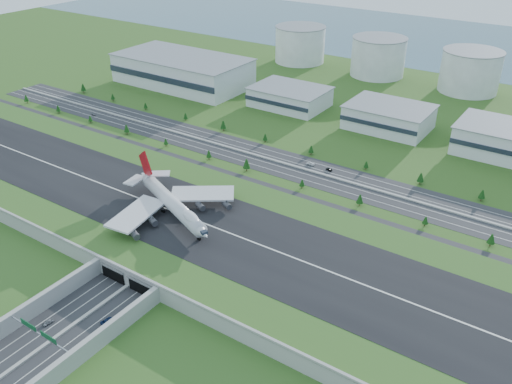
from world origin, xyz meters
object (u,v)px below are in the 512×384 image
Objects in this scene: boeing_747 at (172,203)px; car_2 at (107,321)px; car_5 at (329,169)px; car_0 at (48,322)px; car_4 at (93,114)px; car_7 at (310,164)px; fuel_tank_a at (300,44)px.

boeing_747 is 13.28× the size of car_2.
car_0 is at bearing 12.20° from car_5.
car_4 is 0.82× the size of car_7.
car_2 is 0.93× the size of car_7.
car_0 is 190.34m from car_5.
car_7 is (23.63, 104.60, -13.77)m from boeing_747.
car_2 is at bearing -47.00° from boeing_747.
car_4 reaches higher than car_2.
boeing_747 reaches higher than car_2.
car_0 reaches higher than car_2.
fuel_tank_a is 8.45× the size of car_7.
car_4 is 1.05× the size of car_5.
boeing_747 is at bearing 102.66° from car_0.
car_7 is at bearing -58.31° from fuel_tank_a.
fuel_tank_a reaches higher than car_5.
car_7 is (-13.64, 0.30, 0.10)m from car_5.
boeing_747 is at bearing -61.99° from car_2.
fuel_tank_a is at bearing -124.20° from car_5.
car_0 is at bearing 43.78° from car_2.
car_5 is (11.56, 173.87, -0.00)m from car_2.
boeing_747 reaches higher than car_7.
car_4 is 198.94m from car_5.
fuel_tank_a is 10.29× the size of car_4.
car_5 is (37.27, 104.30, -13.87)m from boeing_747.
car_0 is (6.52, -83.54, -13.80)m from boeing_747.
fuel_tank_a is 9.11× the size of car_2.
car_0 is at bearing -115.88° from car_4.
car_5 is at bearing -55.70° from fuel_tank_a.
boeing_747 is at bearing -98.72° from car_4.
car_0 is 238.78m from car_4.
car_4 is (-160.89, 86.72, -13.80)m from boeing_747.
boeing_747 is at bearing -71.51° from fuel_tank_a.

